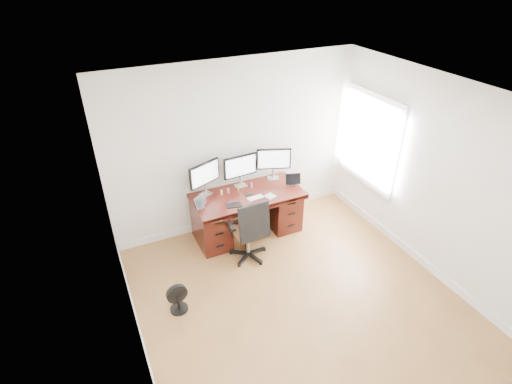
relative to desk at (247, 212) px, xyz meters
name	(u,v)px	position (x,y,z in m)	size (l,w,h in m)	color
ground	(306,310)	(0.00, -1.83, -0.40)	(4.50, 4.50, 0.00)	olive
back_wall	(235,147)	(0.00, 0.42, 0.95)	(4.00, 0.10, 2.70)	white
right_wall	(439,182)	(2.00, -1.72, 0.95)	(0.10, 4.50, 2.70)	white
desk	(247,212)	(0.00, 0.00, 0.00)	(1.70, 0.80, 0.75)	#3E120C
office_chair	(249,240)	(-0.23, -0.59, -0.07)	(0.59, 0.55, 1.02)	black
floor_fan	(178,299)	(-1.46, -1.13, -0.21)	(0.27, 0.23, 0.40)	black
monitor_left	(205,175)	(-0.58, 0.24, 0.68)	(0.52, 0.24, 0.53)	silver
monitor_center	(240,167)	(0.00, 0.24, 0.68)	(0.55, 0.15, 0.53)	silver
monitor_right	(274,160)	(0.58, 0.24, 0.68)	(0.53, 0.22, 0.53)	silver
tablet_left	(200,203)	(-0.77, -0.08, 0.43)	(0.23, 0.20, 0.19)	silver
tablet_right	(293,180)	(0.77, -0.08, 0.43)	(0.25, 0.14, 0.19)	silver
keyboard	(256,198)	(0.06, -0.20, 0.36)	(0.25, 0.11, 0.01)	white
trackpad	(270,196)	(0.28, -0.24, 0.35)	(0.14, 0.14, 0.01)	silver
drawing_tablet	(234,205)	(-0.31, -0.23, 0.35)	(0.22, 0.14, 0.01)	black
phone	(248,194)	(0.01, -0.05, 0.35)	(0.12, 0.06, 0.01)	black
figurine_yellow	(222,192)	(-0.37, 0.12, 0.40)	(0.04, 0.04, 0.09)	#D5B865
figurine_pink	(228,190)	(-0.26, 0.12, 0.40)	(0.04, 0.04, 0.09)	pink
figurine_orange	(238,188)	(-0.09, 0.12, 0.40)	(0.04, 0.04, 0.09)	gold
figurine_purple	(252,185)	(0.13, 0.12, 0.40)	(0.04, 0.04, 0.09)	#9C6DE3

